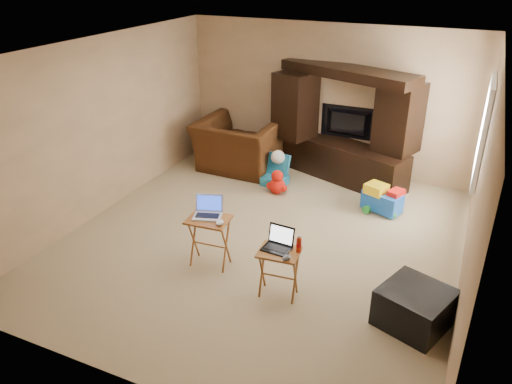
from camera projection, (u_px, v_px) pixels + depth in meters
The scene contains 22 objects.
floor at pixel (262, 239), 6.73m from camera, with size 5.50×5.50×0.00m, color #C4AD88.
ceiling at pixel (263, 50), 5.64m from camera, with size 5.50×5.50×0.00m, color silver.
wall_back at pixel (328, 99), 8.44m from camera, with size 5.00×5.00×0.00m, color tan.
wall_front at pixel (123, 268), 3.93m from camera, with size 5.00×5.00×0.00m, color tan.
wall_left at pixel (102, 127), 7.11m from camera, with size 5.50×5.50×0.00m, color tan.
wall_right at pixel (479, 188), 5.26m from camera, with size 5.50×5.50×0.00m, color tan.
window_pane at pixel (485, 131), 6.47m from camera, with size 1.20×1.20×0.00m, color white.
window_frame at pixel (484, 131), 6.48m from camera, with size 0.06×1.14×1.34m, color white.
entertainment_center at pixel (344, 125), 8.17m from camera, with size 2.30×0.58×1.89m, color black.
television at pixel (347, 123), 8.37m from camera, with size 0.96×0.13×0.55m, color black.
recliner at pixel (238, 146), 8.73m from camera, with size 1.37×1.19×0.89m, color #41220E.
child_rocker at pixel (275, 171), 8.22m from camera, with size 0.37×0.43×0.50m, color #175D7E, non-canonical shape.
plush_toy at pixel (277, 182), 7.93m from camera, with size 0.36×0.30×0.40m, color red, non-canonical shape.
push_toy at pixel (382, 198), 7.37m from camera, with size 0.58×0.41×0.43m, color blue, non-canonical shape.
ottoman at pixel (414, 307), 5.12m from camera, with size 0.65×0.65×0.42m, color black.
tray_table_left at pixel (210, 242), 6.06m from camera, with size 0.49×0.39×0.64m, color #A55627.
tray_table_right at pixel (279, 273), 5.52m from camera, with size 0.44×0.35×0.58m, color #935E23.
laptop_left at pixel (207, 208), 5.91m from camera, with size 0.34×0.28×0.24m, color silver.
laptop_right at pixel (277, 240), 5.38m from camera, with size 0.30×0.25×0.24m, color black.
mouse_left at pixel (220, 223), 5.78m from camera, with size 0.08×0.13×0.05m, color silver.
mouse_right at pixel (286, 258), 5.24m from camera, with size 0.07×0.12×0.05m, color #3F4044.
water_bottle at pixel (299, 245), 5.35m from camera, with size 0.06×0.06×0.18m, color red.
Camera 1 is at (2.31, -5.30, 3.50)m, focal length 35.00 mm.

